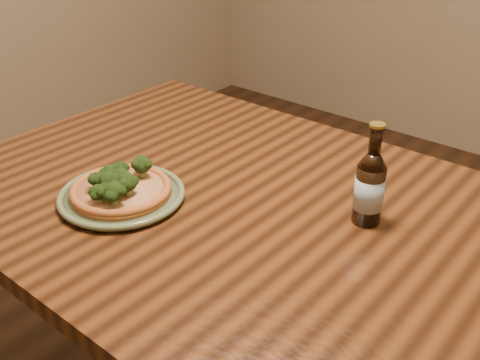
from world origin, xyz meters
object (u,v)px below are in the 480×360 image
Objects in this scene: pizza at (120,188)px; beer_bottle at (370,187)px; table at (295,262)px; plate at (122,195)px.

pizza is 0.50m from beer_bottle.
beer_bottle is at bearing 43.76° from table.
table is 0.39m from pizza.
plate is at bearing -154.59° from table.
plate is 0.02m from pizza.
pizza is at bearing -62.06° from plate.
table is 0.38m from plate.
beer_bottle is at bearing 30.60° from pizza.
pizza is 1.01× the size of beer_bottle.
plate is at bearing -170.10° from beer_bottle.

